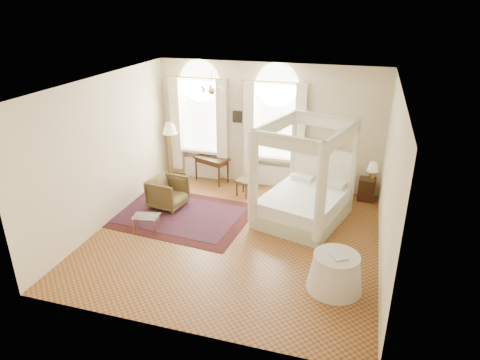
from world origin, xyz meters
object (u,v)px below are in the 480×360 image
Objects in this scene: floor_lamp at (170,131)px; nightstand at (367,189)px; armchair at (168,193)px; canopy_bed at (303,199)px; stool at (245,182)px; coffee_table at (146,218)px; writing_desk at (212,161)px; side_table at (335,272)px.

nightstand is at bearing 0.63° from floor_lamp.
nightstand is at bearing -61.31° from armchair.
canopy_bed is 1.88m from stool.
nightstand is 0.36× the size of floor_lamp.
armchair is 1.35× the size of coffee_table.
canopy_bed is 4.33m from floor_lamp.
armchair is at bearing -159.03° from nightstand.
canopy_bed reaches higher than floor_lamp.
canopy_bed is 3.19m from writing_desk.
canopy_bed is at bearing -28.61° from writing_desk.
floor_lamp is 1.64× the size of side_table.
canopy_bed reaches higher than side_table.
coffee_table is (-0.42, -3.06, -0.27)m from writing_desk.
armchair is 1.27m from coffee_table.
writing_desk is at bearing -7.64° from armchair.
writing_desk is 1.33m from stool.
armchair is 2.13m from floor_lamp.
writing_desk is at bearing 82.16° from coffee_table.
stool is 0.30× the size of floor_lamp.
nightstand is at bearing 11.88° from stool.
floor_lamp is (-0.69, 1.74, 1.01)m from armchair.
floor_lamp is at bearing -177.15° from writing_desk.
writing_desk reaches higher than coffee_table.
armchair reaches higher than stool.
side_table is at bearing -51.45° from stool.
floor_lamp reaches higher than side_table.
side_table is (4.17, -0.86, -0.01)m from coffee_table.
side_table is (4.24, -2.12, -0.04)m from armchair.
nightstand is 4.20m from writing_desk.
writing_desk reaches higher than side_table.
nightstand is 0.58× the size of side_table.
nightstand is 0.54× the size of writing_desk.
canopy_bed is 4.10× the size of coffee_table.
floor_lamp is (-2.32, 0.58, 1.02)m from stool.
armchair is (-1.63, -1.15, 0.00)m from stool.
canopy_bed reaches higher than writing_desk.
floor_lamp is at bearing 141.99° from side_table.
canopy_bed is 3.30m from armchair.
coffee_table is 4.26m from side_table.
floor_lamp is 6.35m from side_table.
canopy_bed is 5.07× the size of stool.
armchair is 0.83× the size of side_table.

